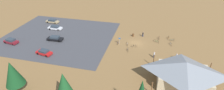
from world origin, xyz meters
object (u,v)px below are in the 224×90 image
Objects in this scene: lot_sign at (119,40)px; bicycle_red_near_sign at (159,38)px; bicycle_teal_yard_center at (172,40)px; visitor_at_bikes at (143,34)px; bicycle_white_yard_left at (127,44)px; car_black_inner_stall at (55,38)px; pine_mideast at (64,84)px; bicycle_green_trailside at (156,41)px; bike_pavilion at (184,72)px; bicycle_purple_yard_right at (118,43)px; visitor_near_lot at (177,56)px; bicycle_orange_lone_west at (168,38)px; bicycle_black_lone_east at (134,46)px; car_red_mid_lot at (44,52)px; car_tan_end_stall at (52,21)px; visitor_crossing_yard at (154,55)px; bicycle_silver_by_bin at (171,44)px; pine_east at (13,73)px; car_white_far_end at (55,28)px; trash_bin at (133,35)px; bicycle_blue_mid_cluster at (128,50)px; car_maroon_near_entry at (11,41)px.

bicycle_red_near_sign is (-11.11, -5.92, -1.02)m from lot_sign.
visitor_at_bikes is (8.82, -0.92, 0.48)m from bicycle_teal_yard_center.
bicycle_white_yard_left is 21.68m from car_black_inner_stall.
bicycle_teal_yard_center is 1.07× the size of visitor_at_bikes.
bicycle_green_trailside is at bearing -118.58° from pine_mideast.
bike_pavilion is 37.01m from car_black_inner_stall.
visitor_near_lot is (-16.02, 4.36, 0.58)m from bicycle_purple_yard_right.
bicycle_orange_lone_west is 12.15m from bicycle_black_lone_east.
car_red_mid_lot reaches higher than bicycle_purple_yard_right.
car_tan_end_stall is (42.14, -4.25, 0.33)m from bicycle_teal_yard_center.
bike_pavilion is at bearing 132.64° from bicycle_black_lone_east.
bicycle_black_lone_east is at bearing 171.11° from bicycle_purple_yard_right.
bike_pavilion is at bearing 125.31° from visitor_crossing_yard.
bicycle_silver_by_bin is 0.94× the size of visitor_crossing_yard.
visitor_at_bikes is at bearing -145.69° from car_red_mid_lot.
car_red_mid_lot is at bearing 25.31° from bicycle_teal_yard_center.
bicycle_green_trailside is at bearing -92.16° from visitor_crossing_yard.
visitor_at_bikes is at bearing -121.06° from bicycle_white_yard_left.
lot_sign is 1.34× the size of visitor_at_bikes.
pine_mideast is 4.54× the size of bicycle_white_yard_left.
pine_east reaches higher than car_red_mid_lot.
visitor_crossing_yard is at bearing 158.53° from car_tan_end_stall.
bicycle_green_trailside is 0.92× the size of visitor_crossing_yard.
car_black_inner_stall reaches higher than bicycle_black_lone_east.
bicycle_red_near_sign is at bearing -135.88° from bicycle_black_lone_east.
bike_pavilion is at bearing 93.15° from bicycle_teal_yard_center.
bicycle_black_lone_east is at bearing -47.36° from bike_pavilion.
pine_mideast is 34.60m from car_white_far_end.
visitor_at_bikes reaches higher than bicycle_red_near_sign.
bicycle_orange_lone_west is at bearing -159.98° from bicycle_red_near_sign.
trash_bin is 5.98m from bicycle_white_yard_left.
visitor_at_bikes reaches higher than bicycle_green_trailside.
trash_bin is at bearing -177.56° from car_white_far_end.
bicycle_silver_by_bin is 0.37× the size of car_red_mid_lot.
car_tan_end_stall is (43.18, -23.11, -2.31)m from bike_pavilion.
bicycle_purple_yard_right is 0.97× the size of bicycle_teal_yard_center.
trash_bin is (12.85, -19.23, -2.57)m from bike_pavilion.
bicycle_red_near_sign is (-8.13, -8.99, 0.00)m from bicycle_blue_mid_cluster.
visitor_at_bikes reaches higher than bicycle_orange_lone_west.
car_black_inner_stall is (23.65, 1.74, 0.38)m from bicycle_black_lone_east.
car_maroon_near_entry reaches higher than car_red_mid_lot.
lot_sign is at bearing 20.51° from bicycle_teal_yard_center.
bicycle_purple_yard_right is (16.56, -13.42, -2.68)m from bike_pavilion.
car_maroon_near_entry is at bearing 21.52° from car_black_inner_stall.
car_black_inner_stall is 2.74× the size of visitor_crossing_yard.
pine_mideast is 4.23× the size of bicycle_purple_yard_right.
bicycle_silver_by_bin is at bearing 177.18° from car_white_far_end.
car_black_inner_stall is at bearing 15.24° from bicycle_red_near_sign.
bicycle_blue_mid_cluster reaches higher than bicycle_teal_yard_center.
bicycle_orange_lone_west is 0.99× the size of bicycle_white_yard_left.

